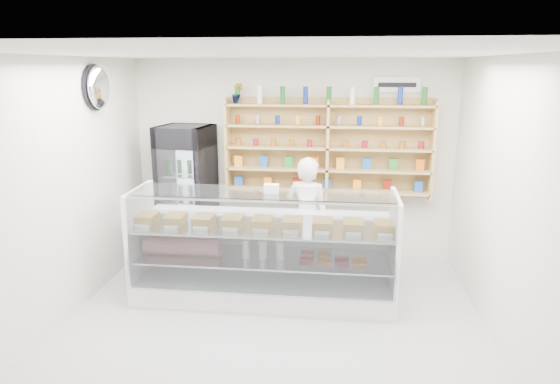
# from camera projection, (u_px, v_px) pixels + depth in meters

# --- Properties ---
(room) EXTENTS (5.00, 5.00, 5.00)m
(room) POSITION_uv_depth(u_px,v_px,m) (268.00, 207.00, 4.70)
(room) COLOR #ABABB0
(room) RESTS_ON ground
(display_counter) EXTENTS (3.03, 0.90, 1.32)m
(display_counter) POSITION_uv_depth(u_px,v_px,m) (264.00, 269.00, 5.89)
(display_counter) COLOR white
(display_counter) RESTS_ON floor
(shop_worker) EXTENTS (0.67, 0.54, 1.60)m
(shop_worker) POSITION_uv_depth(u_px,v_px,m) (307.00, 218.00, 6.40)
(shop_worker) COLOR silver
(shop_worker) RESTS_ON floor
(drinks_cooler) EXTENTS (0.77, 0.76, 1.90)m
(drinks_cooler) POSITION_uv_depth(u_px,v_px,m) (187.00, 193.00, 7.03)
(drinks_cooler) COLOR black
(drinks_cooler) RESTS_ON floor
(wall_shelving) EXTENTS (2.84, 0.28, 1.33)m
(wall_shelving) POSITION_uv_depth(u_px,v_px,m) (328.00, 148.00, 6.85)
(wall_shelving) COLOR tan
(wall_shelving) RESTS_ON back_wall
(potted_plant) EXTENTS (0.16, 0.14, 0.28)m
(potted_plant) POSITION_uv_depth(u_px,v_px,m) (237.00, 93.00, 6.81)
(potted_plant) COLOR #1E6626
(potted_plant) RESTS_ON wall_shelving
(security_mirror) EXTENTS (0.15, 0.50, 0.50)m
(security_mirror) POSITION_uv_depth(u_px,v_px,m) (99.00, 87.00, 5.84)
(security_mirror) COLOR silver
(security_mirror) RESTS_ON left_wall
(wall_sign) EXTENTS (0.62, 0.03, 0.20)m
(wall_sign) POSITION_uv_depth(u_px,v_px,m) (397.00, 85.00, 6.66)
(wall_sign) COLOR white
(wall_sign) RESTS_ON back_wall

